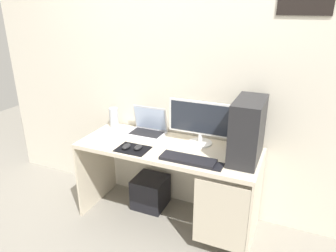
{
  "coord_description": "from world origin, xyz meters",
  "views": [
    {
      "loc": [
        0.93,
        -2.15,
        1.81
      ],
      "look_at": [
        0.0,
        0.0,
        0.9
      ],
      "focal_mm": 33.43,
      "sensor_mm": 36.0,
      "label": 1
    }
  ],
  "objects_px": {
    "cell_phone": "(218,167)",
    "keyboard": "(188,159)",
    "mouse_right": "(126,146)",
    "subwoofer": "(151,192)",
    "mouse_left": "(138,147)",
    "laptop": "(147,129)",
    "speaker": "(114,117)",
    "monitor": "(201,122)",
    "pc_tower": "(248,130)"
  },
  "relations": [
    {
      "from": "cell_phone",
      "to": "keyboard",
      "type": "bearing_deg",
      "value": 177.96
    },
    {
      "from": "keyboard",
      "to": "cell_phone",
      "type": "xyz_separation_m",
      "value": [
        0.23,
        -0.01,
        -0.01
      ]
    },
    {
      "from": "mouse_right",
      "to": "subwoofer",
      "type": "bearing_deg",
      "value": 80.06
    },
    {
      "from": "keyboard",
      "to": "mouse_right",
      "type": "xyz_separation_m",
      "value": [
        -0.53,
        -0.0,
        0.01
      ]
    },
    {
      "from": "mouse_left",
      "to": "cell_phone",
      "type": "bearing_deg",
      "value": -2.44
    },
    {
      "from": "keyboard",
      "to": "laptop",
      "type": "bearing_deg",
      "value": 145.9
    },
    {
      "from": "speaker",
      "to": "mouse_right",
      "type": "height_order",
      "value": "speaker"
    },
    {
      "from": "laptop",
      "to": "cell_phone",
      "type": "xyz_separation_m",
      "value": [
        0.75,
        -0.36,
        -0.04
      ]
    },
    {
      "from": "subwoofer",
      "to": "mouse_left",
      "type": "bearing_deg",
      "value": -81.37
    },
    {
      "from": "laptop",
      "to": "mouse_right",
      "type": "xyz_separation_m",
      "value": [
        -0.01,
        -0.36,
        -0.03
      ]
    },
    {
      "from": "monitor",
      "to": "subwoofer",
      "type": "distance_m",
      "value": 0.9
    },
    {
      "from": "mouse_left",
      "to": "subwoofer",
      "type": "bearing_deg",
      "value": 98.63
    },
    {
      "from": "cell_phone",
      "to": "mouse_right",
      "type": "bearing_deg",
      "value": 179.75
    },
    {
      "from": "laptop",
      "to": "keyboard",
      "type": "xyz_separation_m",
      "value": [
        0.52,
        -0.35,
        -0.04
      ]
    },
    {
      "from": "monitor",
      "to": "mouse_left",
      "type": "xyz_separation_m",
      "value": [
        -0.42,
        -0.31,
        -0.17
      ]
    },
    {
      "from": "mouse_left",
      "to": "subwoofer",
      "type": "height_order",
      "value": "mouse_left"
    },
    {
      "from": "cell_phone",
      "to": "speaker",
      "type": "bearing_deg",
      "value": 160.77
    },
    {
      "from": "monitor",
      "to": "laptop",
      "type": "bearing_deg",
      "value": 177.28
    },
    {
      "from": "laptop",
      "to": "subwoofer",
      "type": "relative_size",
      "value": 1.09
    },
    {
      "from": "speaker",
      "to": "mouse_right",
      "type": "relative_size",
      "value": 1.9
    },
    {
      "from": "monitor",
      "to": "subwoofer",
      "type": "relative_size",
      "value": 1.84
    },
    {
      "from": "laptop",
      "to": "mouse_left",
      "type": "distance_m",
      "value": 0.34
    },
    {
      "from": "speaker",
      "to": "keyboard",
      "type": "xyz_separation_m",
      "value": [
        0.89,
        -0.38,
        -0.08
      ]
    },
    {
      "from": "keyboard",
      "to": "subwoofer",
      "type": "bearing_deg",
      "value": 147.91
    },
    {
      "from": "pc_tower",
      "to": "monitor",
      "type": "bearing_deg",
      "value": 163.02
    },
    {
      "from": "monitor",
      "to": "mouse_right",
      "type": "height_order",
      "value": "monitor"
    },
    {
      "from": "mouse_left",
      "to": "mouse_right",
      "type": "bearing_deg",
      "value": -165.26
    },
    {
      "from": "speaker",
      "to": "laptop",
      "type": "bearing_deg",
      "value": -5.0
    },
    {
      "from": "mouse_right",
      "to": "speaker",
      "type": "bearing_deg",
      "value": 133.17
    },
    {
      "from": "mouse_left",
      "to": "speaker",
      "type": "bearing_deg",
      "value": 141.63
    },
    {
      "from": "laptop",
      "to": "pc_tower",
      "type": "bearing_deg",
      "value": -9.15
    },
    {
      "from": "laptop",
      "to": "mouse_left",
      "type": "xyz_separation_m",
      "value": [
        0.09,
        -0.33,
        -0.03
      ]
    },
    {
      "from": "keyboard",
      "to": "subwoofer",
      "type": "relative_size",
      "value": 1.42
    },
    {
      "from": "subwoofer",
      "to": "speaker",
      "type": "bearing_deg",
      "value": 168.18
    },
    {
      "from": "speaker",
      "to": "cell_phone",
      "type": "height_order",
      "value": "speaker"
    },
    {
      "from": "mouse_right",
      "to": "subwoofer",
      "type": "height_order",
      "value": "mouse_right"
    },
    {
      "from": "pc_tower",
      "to": "keyboard",
      "type": "bearing_deg",
      "value": -151.79
    },
    {
      "from": "laptop",
      "to": "keyboard",
      "type": "bearing_deg",
      "value": -34.1
    },
    {
      "from": "monitor",
      "to": "mouse_left",
      "type": "distance_m",
      "value": 0.55
    },
    {
      "from": "monitor",
      "to": "cell_phone",
      "type": "bearing_deg",
      "value": -53.51
    },
    {
      "from": "mouse_right",
      "to": "subwoofer",
      "type": "relative_size",
      "value": 0.32
    },
    {
      "from": "pc_tower",
      "to": "mouse_left",
      "type": "relative_size",
      "value": 4.86
    },
    {
      "from": "laptop",
      "to": "mouse_right",
      "type": "bearing_deg",
      "value": -91.05
    },
    {
      "from": "laptop",
      "to": "speaker",
      "type": "bearing_deg",
      "value": 175.0
    },
    {
      "from": "pc_tower",
      "to": "subwoofer",
      "type": "distance_m",
      "value": 1.18
    },
    {
      "from": "monitor",
      "to": "speaker",
      "type": "distance_m",
      "value": 0.89
    },
    {
      "from": "mouse_right",
      "to": "mouse_left",
      "type": "bearing_deg",
      "value": 14.74
    },
    {
      "from": "keyboard",
      "to": "monitor",
      "type": "bearing_deg",
      "value": 92.46
    },
    {
      "from": "cell_phone",
      "to": "subwoofer",
      "type": "height_order",
      "value": "cell_phone"
    },
    {
      "from": "keyboard",
      "to": "pc_tower",
      "type": "bearing_deg",
      "value": 28.21
    }
  ]
}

